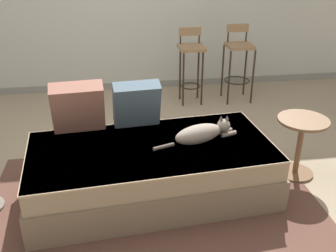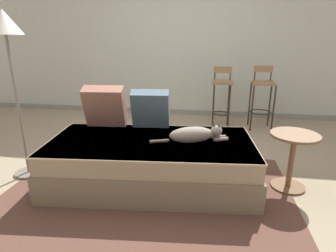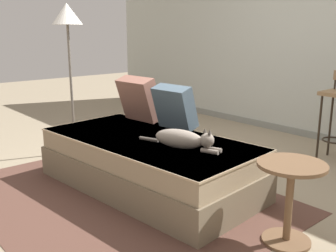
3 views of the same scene
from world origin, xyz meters
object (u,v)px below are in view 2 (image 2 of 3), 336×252
Objects in this scene: bar_stool_by_doorway at (262,93)px; floor_lamp at (6,39)px; cat at (195,134)px; bar_stool_near_window at (222,90)px; throw_pillow_middle at (151,109)px; throw_pillow_corner at (105,106)px; couch at (151,162)px; side_table at (292,153)px.

bar_stool_by_doorway is 3.43m from floor_lamp.
bar_stool_near_window is at bearing 81.41° from cat.
throw_pillow_middle is 1.78m from bar_stool_near_window.
bar_stool_near_window is at bearing 179.89° from bar_stool_by_doorway.
floor_lamp is (-2.05, -1.99, 0.79)m from bar_stool_near_window.
throw_pillow_corner is 0.49m from throw_pillow_middle.
bar_stool_near_window is at bearing 70.22° from couch.
couch is 2.13m from bar_stool_near_window.
throw_pillow_middle is at bearing 5.05° from throw_pillow_corner.
side_table is (1.41, -0.27, -0.31)m from throw_pillow_middle.
couch is 2.81× the size of cat.
bar_stool_by_doorway reaches higher than side_table.
cat is at bearing -173.99° from side_table.
couch is 2.17× the size of bar_stool_near_window.
side_table is at bearing 6.01° from cat.
throw_pillow_middle is at bearing 102.26° from couch.
throw_pillow_middle reaches higher than side_table.
floor_lamp reaches higher than cat.
throw_pillow_corner is 1.10m from floor_lamp.
throw_pillow_corner is 0.28× the size of floor_lamp.
throw_pillow_corner is 2.08m from bar_stool_near_window.
floor_lamp reaches higher than throw_pillow_corner.
cat is at bearing -17.87° from throw_pillow_corner.
throw_pillow_corner is at bearing 173.33° from side_table.
cat is 2.16m from bar_stool_by_doorway.
bar_stool_near_window is 1.71× the size of side_table.
cat is 0.94m from side_table.
couch is at bearing 0.77° from floor_lamp.
couch is at bearing -30.65° from throw_pillow_corner.
couch is 1.77m from floor_lamp.
throw_pillow_middle is at bearing -131.52° from bar_stool_by_doorway.
cat is 1.32× the size of side_table.
bar_stool_by_doorway is (1.33, 1.98, 0.34)m from couch.
throw_pillow_middle is at bearing 169.34° from side_table.
side_table is 0.34× the size of floor_lamp.
couch is 2.40m from bar_stool_by_doorway.
bar_stool_near_window is 0.62m from bar_stool_by_doorway.
side_table is at bearing -89.84° from bar_stool_by_doorway.
throw_pillow_corner is at bearing 25.11° from floor_lamp.
floor_lamp is at bearing -135.79° from bar_stool_near_window.
couch is 0.59m from throw_pillow_middle.
side_table is (0.92, 0.10, -0.17)m from cat.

